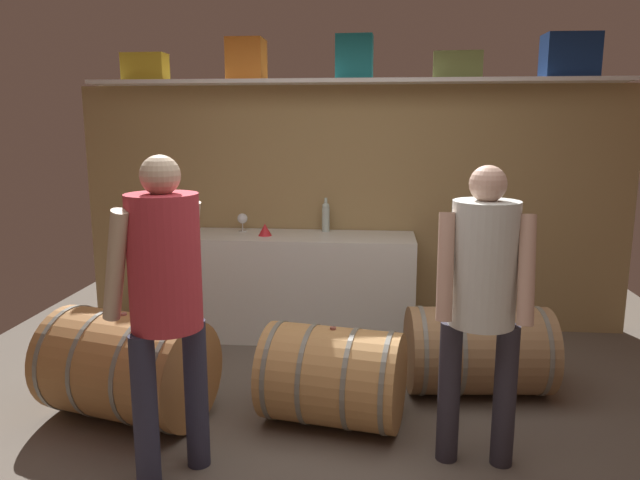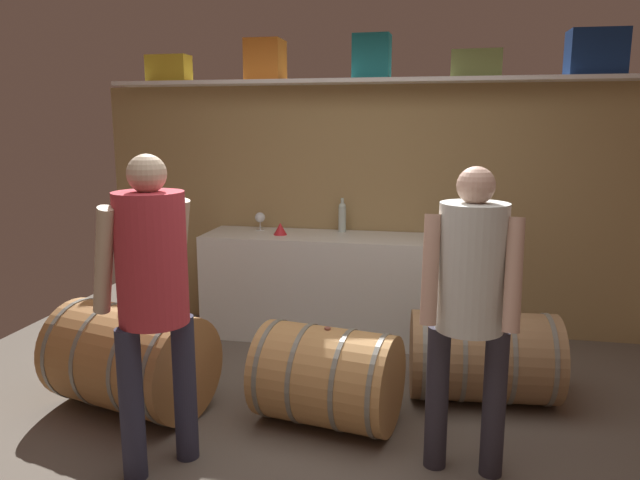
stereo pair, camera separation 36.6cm
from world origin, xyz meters
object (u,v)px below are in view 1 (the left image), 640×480
Objects in this scene: toolcase_yellow at (145,67)px; red_funnel at (265,230)px; toolcase_olive at (457,65)px; toolcase_navy at (570,56)px; wine_barrel_far at (127,366)px; wine_glass at (242,219)px; toolcase_teal at (354,57)px; wine_bottle_clear at (326,216)px; wine_barrel_flank at (333,376)px; tasting_cup at (486,304)px; toolcase_orange at (247,60)px; visitor_tasting at (483,286)px; winemaker_pouring at (165,286)px; wine_barrel_near at (478,350)px; work_cabinet at (302,286)px.

toolcase_yellow is 3.23× the size of red_funnel.
toolcase_olive is 0.85m from toolcase_navy.
toolcase_olive is 3.28m from wine_barrel_far.
wine_glass is 0.14× the size of wine_barrel_far.
toolcase_teal is 1.21× the size of wine_bottle_clear.
wine_bottle_clear is 1.86× the size of wine_glass.
red_funnel is 1.68m from wine_barrel_flank.
tasting_cup is (1.14, -1.15, -0.38)m from wine_bottle_clear.
red_funnel reaches higher than wine_barrel_far.
toolcase_teal is at bearing 99.24° from wine_barrel_flank.
toolcase_orange reaches higher than wine_glass.
visitor_tasting is (2.00, -0.30, 0.63)m from wine_barrel_far.
winemaker_pouring is (-0.75, -0.62, 0.69)m from wine_barrel_flank.
toolcase_teal is 2.45m from wine_barrel_near.
wine_barrel_near is 1.09m from visitor_tasting.
wine_barrel_far is at bearing -121.34° from wine_bottle_clear.
toolcase_teal is at bearing 128.30° from tasting_cup.
visitor_tasting is (-0.07, -2.01, -1.24)m from toolcase_olive.
toolcase_navy is 0.25× the size of winemaker_pouring.
toolcase_navy is 0.45× the size of wine_barrel_flank.
red_funnel is 2.28m from visitor_tasting.
wine_glass is at bearing -173.03° from toolcase_teal.
toolcase_orange reaches higher than visitor_tasting.
toolcase_orange is at bearing 157.02° from work_cabinet.
red_funnel is 1.54× the size of tasting_cup.
toolcase_yellow is at bearing 178.28° from toolcase_navy.
wine_barrel_far is at bearing -151.35° from toolcase_navy.
wine_glass is 0.29m from red_funnel.
wine_glass is at bearing 41.49° from winemaker_pouring.
winemaker_pouring is (0.08, -2.29, -1.27)m from toolcase_orange.
toolcase_olive is 0.94× the size of toolcase_navy.
wine_bottle_clear is at bearing 0.99° from toolcase_yellow.
wine_barrel_far is at bearing -73.84° from toolcase_yellow.
red_funnel reaches higher than wine_barrel_flank.
work_cabinet is (-1.22, -0.20, -1.77)m from toolcase_olive.
toolcase_yellow is 2.58m from wine_barrel_far.
toolcase_teal is at bearing 1.10° from wine_bottle_clear.
winemaker_pouring reaches higher than red_funnel.
winemaker_pouring is (-0.79, -2.29, -1.28)m from toolcase_teal.
red_funnel is at bearing -170.99° from work_cabinet.
toolcase_yellow is 2.22m from work_cabinet.
visitor_tasting is at bearing -50.97° from red_funnel.
tasting_cup is (0.95, 0.50, 0.32)m from wine_barrel_flank.
wine_bottle_clear is (1.50, -0.00, -1.22)m from toolcase_yellow.
toolcase_navy reaches higher than toolcase_yellow.
red_funnel is 0.07× the size of winemaker_pouring.
winemaker_pouring reaches higher than wine_bottle_clear.
toolcase_yellow is at bearing 145.93° from wine_barrel_flank.
wine_bottle_clear is at bearing -176.14° from toolcase_teal.
toolcase_yellow is 1.48m from wine_glass.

